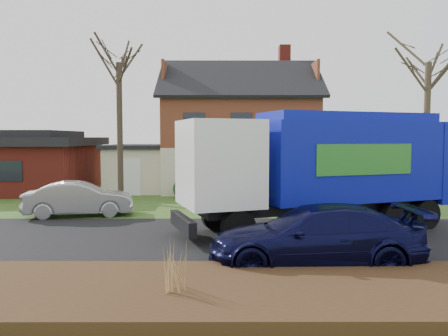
{
  "coord_description": "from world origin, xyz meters",
  "views": [
    {
      "loc": [
        0.98,
        -13.92,
        3.28
      ],
      "look_at": [
        1.02,
        2.5,
        2.13
      ],
      "focal_mm": 35.0,
      "sensor_mm": 36.0,
      "label": 1
    }
  ],
  "objects": [
    {
      "name": "ground",
      "position": [
        0.0,
        0.0,
        0.0
      ],
      "size": [
        120.0,
        120.0,
        0.0
      ],
      "primitive_type": "plane",
      "color": "#32531B",
      "rests_on": "ground"
    },
    {
      "name": "road",
      "position": [
        0.0,
        0.0,
        0.01
      ],
      "size": [
        80.0,
        7.0,
        0.02
      ],
      "primitive_type": "cube",
      "color": "black",
      "rests_on": "ground"
    },
    {
      "name": "mulch_verge",
      "position": [
        0.0,
        -5.3,
        0.15
      ],
      "size": [
        80.0,
        3.5,
        0.3
      ],
      "primitive_type": "cube",
      "color": "black",
      "rests_on": "ground"
    },
    {
      "name": "main_house",
      "position": [
        1.49,
        13.91,
        4.03
      ],
      "size": [
        12.95,
        8.95,
        9.26
      ],
      "color": "beige",
      "rests_on": "ground"
    },
    {
      "name": "ranch_house",
      "position": [
        -12.0,
        13.0,
        1.81
      ],
      "size": [
        9.8,
        8.2,
        3.7
      ],
      "color": "maroon",
      "rests_on": "ground"
    },
    {
      "name": "garbage_truck",
      "position": [
        4.45,
        1.41,
        2.39
      ],
      "size": [
        9.99,
        5.54,
        4.15
      ],
      "rotation": [
        0.0,
        0.0,
        0.32
      ],
      "color": "black",
      "rests_on": "ground"
    },
    {
      "name": "silver_sedan",
      "position": [
        -5.03,
        4.2,
        0.72
      ],
      "size": [
        4.6,
        2.41,
        1.44
      ],
      "primitive_type": "imported",
      "rotation": [
        0.0,
        0.0,
        1.78
      ],
      "color": "#96999D",
      "rests_on": "ground"
    },
    {
      "name": "navy_wagon",
      "position": [
        3.31,
        -3.02,
        0.78
      ],
      "size": [
        5.45,
        2.34,
        1.57
      ],
      "primitive_type": "imported",
      "rotation": [
        0.0,
        0.0,
        -1.54
      ],
      "color": "black",
      "rests_on": "ground"
    },
    {
      "name": "tree_front_west",
      "position": [
        -4.34,
        8.64,
        8.13
      ],
      "size": [
        3.32,
        3.32,
        9.87
      ],
      "color": "#382D22",
      "rests_on": "ground"
    },
    {
      "name": "tree_front_east",
      "position": [
        11.61,
        8.88,
        8.32
      ],
      "size": [
        3.69,
        3.69,
        10.24
      ],
      "color": "#453929",
      "rests_on": "ground"
    },
    {
      "name": "tree_back",
      "position": [
        5.89,
        23.11,
        8.4
      ],
      "size": [
        3.18,
        3.18,
        10.08
      ],
      "color": "#46352A",
      "rests_on": "ground"
    },
    {
      "name": "grass_clump_mid",
      "position": [
        0.08,
        -5.6,
        0.78
      ],
      "size": [
        0.34,
        0.28,
        0.96
      ],
      "color": "#AF864D",
      "rests_on": "mulch_verge"
    }
  ]
}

